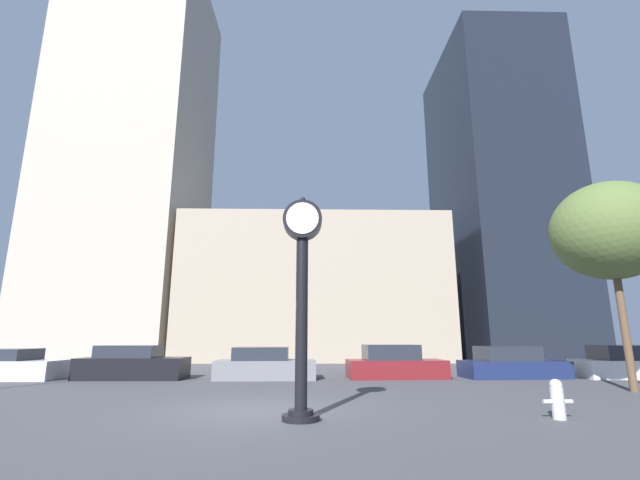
# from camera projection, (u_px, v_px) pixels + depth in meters

# --- Properties ---
(ground_plane) EXTENTS (200.00, 200.00, 0.00)m
(ground_plane) POSITION_uv_depth(u_px,v_px,m) (259.00, 411.00, 10.05)
(ground_plane) COLOR #424247
(building_tall_tower) EXTENTS (10.58, 12.00, 33.69)m
(building_tall_tower) POSITION_uv_depth(u_px,v_px,m) (136.00, 157.00, 36.85)
(building_tall_tower) COLOR #ADA393
(building_tall_tower) RESTS_ON ground_plane
(building_storefront_row) EXTENTS (19.30, 12.00, 10.42)m
(building_storefront_row) POSITION_uv_depth(u_px,v_px,m) (314.00, 292.00, 34.63)
(building_storefront_row) COLOR gray
(building_storefront_row) RESTS_ON ground_plane
(building_glass_modern) EXTENTS (8.41, 12.00, 26.96)m
(building_glass_modern) POSITION_uv_depth(u_px,v_px,m) (498.00, 197.00, 36.82)
(building_glass_modern) COLOR black
(building_glass_modern) RESTS_ON ground_plane
(street_clock) EXTENTS (0.89, 0.79, 4.86)m
(street_clock) POSITION_uv_depth(u_px,v_px,m) (302.00, 283.00, 9.47)
(street_clock) COLOR black
(street_clock) RESTS_ON ground_plane
(car_silver) EXTENTS (4.83, 2.15, 1.22)m
(car_silver) POSITION_uv_depth(u_px,v_px,m) (3.00, 366.00, 17.52)
(car_silver) COLOR #BCBCC1
(car_silver) RESTS_ON ground_plane
(car_black) EXTENTS (4.29, 1.77, 1.35)m
(car_black) POSITION_uv_depth(u_px,v_px,m) (132.00, 365.00, 17.67)
(car_black) COLOR black
(car_black) RESTS_ON ground_plane
(car_grey) EXTENTS (4.13, 2.00, 1.28)m
(car_grey) POSITION_uv_depth(u_px,v_px,m) (265.00, 365.00, 17.68)
(car_grey) COLOR slate
(car_grey) RESTS_ON ground_plane
(car_maroon) EXTENTS (4.15, 2.00, 1.37)m
(car_maroon) POSITION_uv_depth(u_px,v_px,m) (394.00, 364.00, 18.04)
(car_maroon) COLOR maroon
(car_maroon) RESTS_ON ground_plane
(car_navy) EXTENTS (4.33, 2.02, 1.31)m
(car_navy) POSITION_uv_depth(u_px,v_px,m) (511.00, 365.00, 18.15)
(car_navy) COLOR #19234C
(car_navy) RESTS_ON ground_plane
(car_white) EXTENTS (4.75, 1.85, 1.35)m
(car_white) POSITION_uv_depth(u_px,v_px,m) (632.00, 364.00, 18.13)
(car_white) COLOR silver
(car_white) RESTS_ON ground_plane
(fire_hydrant_near) EXTENTS (0.62, 0.27, 0.82)m
(fire_hydrant_near) POSITION_uv_depth(u_px,v_px,m) (557.00, 399.00, 9.07)
(fire_hydrant_near) COLOR #B7B7BC
(fire_hydrant_near) RESTS_ON ground_plane
(bare_tree) EXTENTS (3.71, 3.71, 6.91)m
(bare_tree) POSITION_uv_depth(u_px,v_px,m) (610.00, 231.00, 14.59)
(bare_tree) COLOR brown
(bare_tree) RESTS_ON ground_plane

